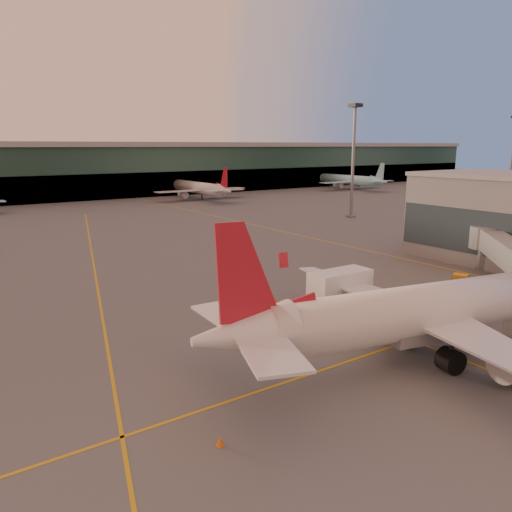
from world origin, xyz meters
TOP-DOWN VIEW (x-y plane):
  - ground at (0.00, 0.00)m, footprint 600.00×600.00m
  - taxi_markings at (-7.32, 44.49)m, footprint 100.12×173.00m
  - terminal at (0.00, 141.79)m, footprint 400.00×20.00m
  - gate_building at (41.93, 17.93)m, footprint 18.40×22.40m
  - mast_east_near at (55.00, 62.00)m, footprint 2.40×2.40m
  - main_airplane at (3.76, 1.80)m, footprint 38.90×35.35m
  - jet_bridge at (27.22, 9.41)m, footprint 19.71×19.18m
  - catering_truck at (3.76, 12.57)m, footprint 6.22×2.89m
  - pushback_tug at (22.52, 12.01)m, footprint 3.91×3.09m
  - cone_tail at (-16.48, 1.07)m, footprint 0.45×0.45m
  - cone_wing_left at (1.70, 20.16)m, footprint 0.41×0.41m

SIDE VIEW (x-z plane):
  - ground at x=0.00m, z-range 0.00..0.00m
  - taxi_markings at x=-7.32m, z-range 0.00..0.01m
  - cone_wing_left at x=1.70m, z-range -0.01..0.51m
  - cone_tail at x=-16.48m, z-range -0.01..0.56m
  - pushback_tug at x=22.52m, z-range -0.17..1.61m
  - catering_truck at x=3.76m, z-range 0.33..5.12m
  - main_airplane at x=3.76m, z-range -2.07..9.75m
  - jet_bridge at x=27.22m, z-range 1.12..6.98m
  - gate_building at x=41.93m, z-range -0.01..12.59m
  - terminal at x=0.00m, z-range -0.04..17.56m
  - mast_east_near at x=55.00m, z-range 2.06..27.66m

